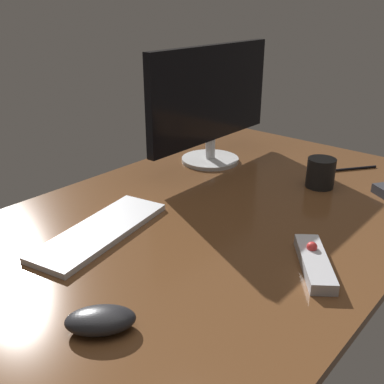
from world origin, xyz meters
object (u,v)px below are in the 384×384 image
object	(u,v)px
keyboard	(101,231)
pen	(354,168)
computer_mouse	(100,320)
coffee_mug	(321,173)
media_remote	(314,262)
monitor	(211,101)

from	to	relation	value
keyboard	pen	size ratio (longest dim) A/B	2.33
computer_mouse	coffee_mug	bearing A→B (deg)	43.52
coffee_mug	computer_mouse	bearing A→B (deg)	-179.75
media_remote	pen	distance (cm)	59.54
monitor	media_remote	distance (cm)	66.14
monitor	computer_mouse	size ratio (longest dim) A/B	4.74
keyboard	computer_mouse	distance (cm)	31.62
keyboard	computer_mouse	size ratio (longest dim) A/B	3.12
coffee_mug	monitor	bearing A→B (deg)	95.39
media_remote	pen	bearing A→B (deg)	-22.48
keyboard	coffee_mug	bearing A→B (deg)	-34.91
pen	media_remote	bearing A→B (deg)	-129.38
keyboard	coffee_mug	xyz separation A→B (cm)	(56.37, -24.35, 3.39)
coffee_mug	pen	world-z (taller)	coffee_mug
computer_mouse	media_remote	size ratio (longest dim) A/B	0.63
monitor	keyboard	xyz separation A→B (cm)	(-53.00, -11.40, -18.68)
computer_mouse	pen	xyz separation A→B (cm)	(95.45, -1.63, -1.39)
monitor	coffee_mug	size ratio (longest dim) A/B	6.46
computer_mouse	coffee_mug	world-z (taller)	coffee_mug
computer_mouse	media_remote	distance (cm)	41.69
coffee_mug	pen	bearing A→B (deg)	-5.78
computer_mouse	media_remote	xyz separation A→B (cm)	(37.98, -17.18, -0.53)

